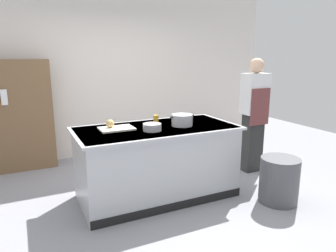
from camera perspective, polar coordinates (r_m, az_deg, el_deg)
The scene contains 11 objects.
ground_plane at distance 4.08m, azimuth -1.99°, elevation -12.64°, with size 10.00×10.00×0.00m, color gray.
back_wall at distance 5.67m, azimuth -10.85°, elevation 10.08°, with size 6.40×0.12×3.00m, color silver.
counter_island at distance 3.90m, azimuth -2.04°, elevation -6.47°, with size 1.98×0.98×0.90m.
cutting_board at distance 3.72m, azimuth -9.44°, elevation -0.47°, with size 0.40×0.28×0.02m, color silver.
onion at distance 3.74m, azimuth -10.60°, elevation 0.45°, with size 0.10×0.10×0.10m, color tan.
stock_pot at distance 3.86m, azimuth 2.60°, elevation 1.11°, with size 0.33×0.26×0.14m.
mixing_bowl at distance 3.60m, azimuth -2.94°, elevation -0.22°, with size 0.21×0.21×0.09m, color #B7BABF.
juice_cup at distance 4.03m, azimuth -2.25°, elevation 1.32°, with size 0.07×0.07×0.10m, color yellow.
trash_bin at distance 4.05m, azimuth 19.76°, elevation -9.35°, with size 0.47×0.47×0.56m, color #4C4C51.
person_chef at distance 4.84m, azimuth 15.54°, elevation 2.37°, with size 0.38×0.25×1.72m.
bookshelf at distance 5.25m, azimuth -26.42°, elevation 1.60°, with size 1.10×0.31×1.70m.
Camera 1 is at (-1.48, -3.37, 1.76)m, focal length 33.13 mm.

